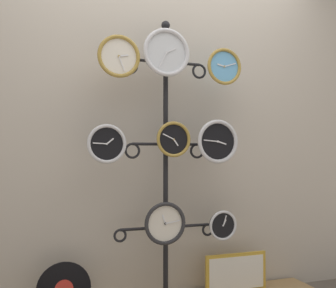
{
  "coord_description": "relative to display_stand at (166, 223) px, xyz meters",
  "views": [
    {
      "loc": [
        -0.84,
        -2.1,
        1.03
      ],
      "look_at": [
        0.0,
        0.36,
        1.1
      ],
      "focal_mm": 42.0,
      "sensor_mm": 36.0,
      "label": 1
    }
  ],
  "objects": [
    {
      "name": "shop_wall",
      "position": [
        0.0,
        0.16,
        0.83
      ],
      "size": [
        4.4,
        0.04,
        2.8
      ],
      "color": "#BCB2A3",
      "rests_on": "ground_plane"
    },
    {
      "name": "display_stand",
      "position": [
        0.0,
        0.0,
        0.0
      ],
      "size": [
        0.71,
        0.41,
        1.94
      ],
      "color": "black",
      "rests_on": "ground_plane"
    },
    {
      "name": "clock_top_left",
      "position": [
        -0.34,
        -0.09,
        1.08
      ],
      "size": [
        0.27,
        0.04,
        0.27
      ],
      "color": "silver"
    },
    {
      "name": "clock_top_center",
      "position": [
        -0.03,
        -0.09,
        1.13
      ],
      "size": [
        0.32,
        0.04,
        0.32
      ],
      "color": "silver"
    },
    {
      "name": "clock_top_right",
      "position": [
        0.4,
        -0.08,
        1.07
      ],
      "size": [
        0.26,
        0.04,
        0.26
      ],
      "color": "#60A8DB"
    },
    {
      "name": "clock_middle_left",
      "position": [
        -0.42,
        -0.1,
        0.53
      ],
      "size": [
        0.24,
        0.04,
        0.24
      ],
      "color": "black"
    },
    {
      "name": "clock_middle_center",
      "position": [
        0.03,
        -0.08,
        0.56
      ],
      "size": [
        0.24,
        0.04,
        0.24
      ],
      "color": "black"
    },
    {
      "name": "clock_middle_right",
      "position": [
        0.33,
        -0.11,
        0.55
      ],
      "size": [
        0.3,
        0.04,
        0.3
      ],
      "color": "black"
    },
    {
      "name": "clock_bottom_center",
      "position": [
        -0.04,
        -0.1,
        0.02
      ],
      "size": [
        0.28,
        0.04,
        0.28
      ],
      "color": "silver"
    },
    {
      "name": "clock_bottom_right",
      "position": [
        0.38,
        -0.09,
        -0.02
      ],
      "size": [
        0.21,
        0.04,
        0.21
      ],
      "color": "black"
    },
    {
      "name": "picture_frame",
      "position": [
        0.51,
        -0.03,
        -0.37
      ],
      "size": [
        0.47,
        0.02,
        0.27
      ],
      "color": "gold",
      "rests_on": "low_shelf"
    }
  ]
}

